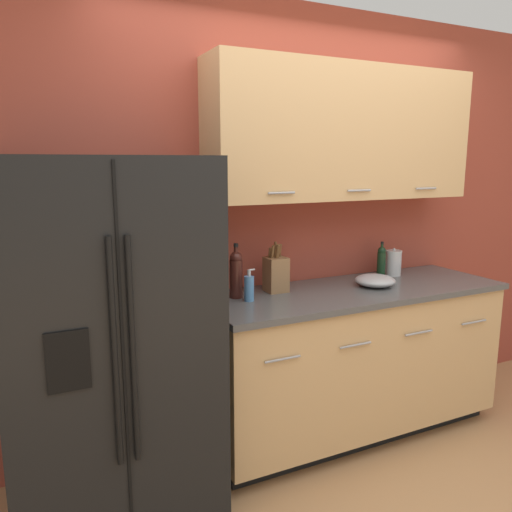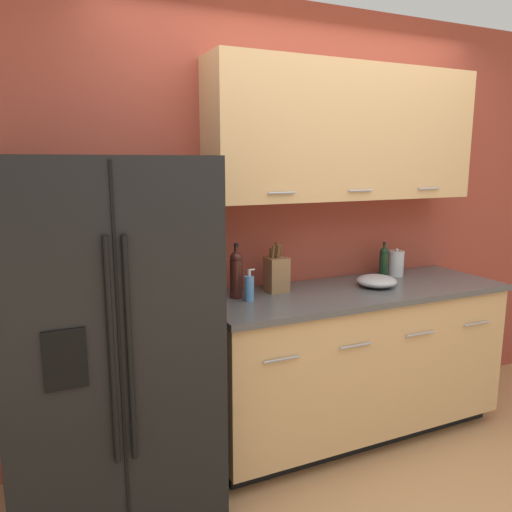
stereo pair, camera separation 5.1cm
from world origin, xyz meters
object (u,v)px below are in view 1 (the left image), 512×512
object	(u,v)px
wine_bottle	(236,273)
soap_dispenser	(249,288)
oil_bottle	(381,261)
steel_canister	(393,263)
knife_block	(276,274)
refrigerator	(108,342)
mixing_bowl	(375,280)

from	to	relation	value
wine_bottle	soap_dispenser	distance (m)	0.12
oil_bottle	steel_canister	xyz separation A→B (m)	(0.10, 0.00, -0.02)
knife_block	oil_bottle	xyz separation A→B (m)	(0.80, 0.03, -0.00)
oil_bottle	steel_canister	bearing A→B (deg)	1.18
knife_block	wine_bottle	size ratio (longest dim) A/B	0.96
refrigerator	steel_canister	size ratio (longest dim) A/B	9.24
knife_block	wine_bottle	world-z (taller)	wine_bottle
knife_block	mixing_bowl	world-z (taller)	knife_block
refrigerator	steel_canister	distance (m)	1.92
oil_bottle	mixing_bowl	bearing A→B (deg)	-136.75
knife_block	wine_bottle	distance (m)	0.27
soap_dispenser	mixing_bowl	distance (m)	0.83
mixing_bowl	oil_bottle	bearing A→B (deg)	43.25
refrigerator	wine_bottle	distance (m)	0.79
mixing_bowl	wine_bottle	bearing A→B (deg)	171.40
mixing_bowl	knife_block	bearing A→B (deg)	165.69
refrigerator	steel_canister	xyz separation A→B (m)	(1.90, 0.24, 0.16)
wine_bottle	knife_block	bearing A→B (deg)	4.96
refrigerator	soap_dispenser	distance (m)	0.79
oil_bottle	soap_dispenser	bearing A→B (deg)	-171.93
soap_dispenser	oil_bottle	distance (m)	1.04
refrigerator	mixing_bowl	size ratio (longest dim) A/B	7.04
refrigerator	steel_canister	bearing A→B (deg)	7.11
soap_dispenser	oil_bottle	size ratio (longest dim) A/B	0.76
knife_block	oil_bottle	bearing A→B (deg)	2.12
wine_bottle	oil_bottle	world-z (taller)	wine_bottle
wine_bottle	oil_bottle	distance (m)	1.06
refrigerator	knife_block	size ratio (longest dim) A/B	5.80
knife_block	mixing_bowl	size ratio (longest dim) A/B	1.21
steel_canister	mixing_bowl	bearing A→B (deg)	-148.23
oil_bottle	mixing_bowl	size ratio (longest dim) A/B	0.97
oil_bottle	knife_block	bearing A→B (deg)	-177.88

